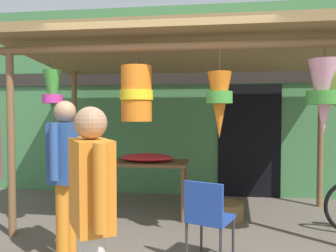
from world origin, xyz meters
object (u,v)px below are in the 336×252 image
(flower_heap_on_table, at_px, (148,158))
(customer_foreground, at_px, (91,207))
(wicker_basket_by_table, at_px, (226,211))
(display_table, at_px, (146,168))
(folding_chair, at_px, (207,214))
(vendor_in_orange, at_px, (66,166))

(flower_heap_on_table, height_order, customer_foreground, customer_foreground)
(wicker_basket_by_table, bearing_deg, display_table, 177.46)
(flower_heap_on_table, bearing_deg, customer_foreground, -86.05)
(display_table, height_order, folding_chair, folding_chair)
(vendor_in_orange, bearing_deg, display_table, 72.55)
(folding_chair, distance_m, wicker_basket_by_table, 1.55)
(display_table, distance_m, customer_foreground, 2.84)
(wicker_basket_by_table, relative_size, customer_foreground, 0.31)
(display_table, height_order, flower_heap_on_table, flower_heap_on_table)
(flower_heap_on_table, relative_size, vendor_in_orange, 0.48)
(wicker_basket_by_table, bearing_deg, flower_heap_on_table, 176.26)
(vendor_in_orange, distance_m, customer_foreground, 1.42)
(folding_chair, height_order, vendor_in_orange, vendor_in_orange)
(wicker_basket_by_table, height_order, customer_foreground, customer_foreground)
(flower_heap_on_table, relative_size, customer_foreground, 0.51)
(folding_chair, relative_size, vendor_in_orange, 0.51)
(vendor_in_orange, bearing_deg, customer_foreground, -58.91)
(folding_chair, distance_m, customer_foreground, 1.53)
(wicker_basket_by_table, distance_m, customer_foreground, 3.03)
(flower_heap_on_table, distance_m, wicker_basket_by_table, 1.36)
(vendor_in_orange, height_order, customer_foreground, vendor_in_orange)
(display_table, distance_m, flower_heap_on_table, 0.15)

